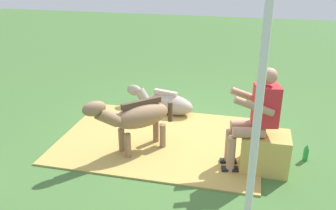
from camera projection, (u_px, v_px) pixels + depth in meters
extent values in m
plane|color=#426B33|center=(178.00, 137.00, 5.63)|extent=(24.00, 24.00, 0.00)
cube|color=tan|center=(160.00, 139.00, 5.53)|extent=(3.00, 2.18, 0.02)
cube|color=tan|center=(265.00, 152.00, 4.70)|extent=(0.61, 0.46, 0.51)
cylinder|color=tan|center=(249.00, 132.00, 4.50)|extent=(0.42, 0.22, 0.14)
cylinder|color=tan|center=(231.00, 155.00, 4.63)|extent=(0.11, 0.11, 0.51)
cube|color=black|center=(230.00, 170.00, 4.72)|extent=(0.24, 0.14, 0.06)
cylinder|color=tan|center=(246.00, 125.00, 4.68)|extent=(0.42, 0.22, 0.14)
cylinder|color=tan|center=(229.00, 147.00, 4.81)|extent=(0.11, 0.11, 0.51)
cube|color=black|center=(228.00, 162.00, 4.90)|extent=(0.24, 0.14, 0.06)
cube|color=red|center=(266.00, 105.00, 4.46)|extent=(0.35, 0.33, 0.52)
cylinder|color=tan|center=(254.00, 106.00, 4.30)|extent=(0.51, 0.19, 0.26)
cylinder|color=tan|center=(249.00, 97.00, 4.59)|extent=(0.51, 0.19, 0.26)
sphere|color=tan|center=(269.00, 76.00, 4.31)|extent=(0.20, 0.20, 0.20)
ellipsoid|color=#8C6B4C|center=(142.00, 116.00, 5.05)|extent=(0.82, 0.82, 0.34)
cylinder|color=#8C6B4C|center=(128.00, 146.00, 4.97)|extent=(0.09, 0.09, 0.38)
cylinder|color=#8C6B4C|center=(122.00, 140.00, 5.13)|extent=(0.09, 0.09, 0.38)
cylinder|color=#8C6B4C|center=(163.00, 136.00, 5.24)|extent=(0.09, 0.09, 0.38)
cylinder|color=#8C6B4C|center=(156.00, 131.00, 5.40)|extent=(0.09, 0.09, 0.38)
cylinder|color=#8C6B4C|center=(108.00, 117.00, 4.77)|extent=(0.39, 0.39, 0.33)
ellipsoid|color=#8C6B4C|center=(94.00, 109.00, 4.62)|extent=(0.34, 0.34, 0.20)
cube|color=#4D3A2A|center=(141.00, 103.00, 4.97)|extent=(0.47, 0.47, 0.08)
cylinder|color=#4D3A2A|center=(170.00, 112.00, 5.29)|extent=(0.07, 0.07, 0.30)
ellipsoid|color=gray|center=(170.00, 104.00, 6.39)|extent=(0.95, 0.61, 0.36)
cube|color=gray|center=(144.00, 105.00, 6.67)|extent=(0.33, 0.30, 0.10)
cylinder|color=gray|center=(143.00, 96.00, 6.61)|extent=(0.32, 0.25, 0.30)
ellipsoid|color=gray|center=(134.00, 90.00, 6.65)|extent=(0.33, 0.23, 0.20)
cube|color=#B5A999|center=(166.00, 93.00, 6.34)|extent=(0.45, 0.19, 0.08)
cylinder|color=#268C3F|center=(306.00, 154.00, 4.95)|extent=(0.07, 0.07, 0.19)
cone|color=#268C3F|center=(307.00, 147.00, 4.90)|extent=(0.06, 0.06, 0.06)
cylinder|color=silver|center=(253.00, 157.00, 2.69)|extent=(0.06, 0.06, 2.47)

